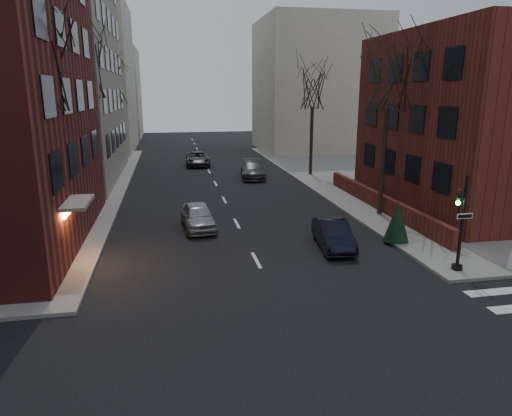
{
  "coord_description": "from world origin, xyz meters",
  "views": [
    {
      "loc": [
        -3.64,
        -7.0,
        7.4
      ],
      "look_at": [
        0.31,
        13.68,
        2.0
      ],
      "focal_mm": 32.0,
      "sensor_mm": 36.0,
      "label": 1
    }
  ],
  "objects_px": {
    "streetlamp_near": "(92,145)",
    "car_lane_far": "(198,159)",
    "streetlamp_far": "(123,123)",
    "car_lane_silver": "(198,216)",
    "traffic_signal": "(460,229)",
    "tree_left_c": "(111,84)",
    "tree_right_b": "(313,89)",
    "car_lane_gray": "(253,170)",
    "tree_left_b": "(86,68)",
    "evergreen_shrub": "(397,221)",
    "parked_sedan": "(333,234)",
    "tree_left_a": "(38,64)",
    "tree_right_a": "(388,80)"
  },
  "relations": [
    {
      "from": "tree_left_b",
      "to": "car_lane_gray",
      "type": "relative_size",
      "value": 2.16
    },
    {
      "from": "tree_right_b",
      "to": "parked_sedan",
      "type": "distance_m",
      "value": 20.76
    },
    {
      "from": "tree_left_a",
      "to": "car_lane_gray",
      "type": "xyz_separation_m",
      "value": [
        12.29,
        17.87,
        -7.74
      ]
    },
    {
      "from": "tree_right_a",
      "to": "streetlamp_far",
      "type": "relative_size",
      "value": 1.55
    },
    {
      "from": "car_lane_gray",
      "to": "car_lane_far",
      "type": "relative_size",
      "value": 0.98
    },
    {
      "from": "tree_right_a",
      "to": "streetlamp_near",
      "type": "relative_size",
      "value": 1.55
    },
    {
      "from": "traffic_signal",
      "to": "tree_right_b",
      "type": "height_order",
      "value": "tree_right_b"
    },
    {
      "from": "tree_left_b",
      "to": "evergreen_shrub",
      "type": "distance_m",
      "value": 22.09
    },
    {
      "from": "traffic_signal",
      "to": "tree_left_b",
      "type": "bearing_deg",
      "value": 134.54
    },
    {
      "from": "evergreen_shrub",
      "to": "traffic_signal",
      "type": "bearing_deg",
      "value": -80.96
    },
    {
      "from": "traffic_signal",
      "to": "tree_left_a",
      "type": "height_order",
      "value": "tree_left_a"
    },
    {
      "from": "tree_right_a",
      "to": "evergreen_shrub",
      "type": "height_order",
      "value": "tree_right_a"
    },
    {
      "from": "tree_left_a",
      "to": "car_lane_silver",
      "type": "bearing_deg",
      "value": 28.01
    },
    {
      "from": "tree_right_a",
      "to": "parked_sedan",
      "type": "relative_size",
      "value": 2.39
    },
    {
      "from": "tree_left_c",
      "to": "car_lane_silver",
      "type": "relative_size",
      "value": 2.35
    },
    {
      "from": "streetlamp_near",
      "to": "car_lane_gray",
      "type": "distance_m",
      "value": 15.7
    },
    {
      "from": "streetlamp_far",
      "to": "car_lane_far",
      "type": "bearing_deg",
      "value": -16.54
    },
    {
      "from": "streetlamp_far",
      "to": "evergreen_shrub",
      "type": "xyz_separation_m",
      "value": [
        15.5,
        -29.0,
        -3.06
      ]
    },
    {
      "from": "tree_left_b",
      "to": "car_lane_gray",
      "type": "bearing_deg",
      "value": 25.55
    },
    {
      "from": "car_lane_silver",
      "to": "tree_right_a",
      "type": "bearing_deg",
      "value": -1.3
    },
    {
      "from": "tree_left_b",
      "to": "parked_sedan",
      "type": "relative_size",
      "value": 2.65
    },
    {
      "from": "streetlamp_far",
      "to": "evergreen_shrub",
      "type": "bearing_deg",
      "value": -61.88
    },
    {
      "from": "streetlamp_near",
      "to": "streetlamp_far",
      "type": "xyz_separation_m",
      "value": [
        0.0,
        20.0,
        0.0
      ]
    },
    {
      "from": "tree_left_a",
      "to": "parked_sedan",
      "type": "xyz_separation_m",
      "value": [
        12.8,
        -0.98,
        -7.8
      ]
    },
    {
      "from": "car_lane_silver",
      "to": "streetlamp_near",
      "type": "bearing_deg",
      "value": 138.93
    },
    {
      "from": "tree_left_b",
      "to": "tree_left_c",
      "type": "relative_size",
      "value": 1.11
    },
    {
      "from": "traffic_signal",
      "to": "tree_left_c",
      "type": "height_order",
      "value": "tree_left_c"
    },
    {
      "from": "parked_sedan",
      "to": "car_lane_far",
      "type": "relative_size",
      "value": 0.8
    },
    {
      "from": "streetlamp_near",
      "to": "streetlamp_far",
      "type": "distance_m",
      "value": 20.0
    },
    {
      "from": "tree_right_a",
      "to": "tree_right_b",
      "type": "xyz_separation_m",
      "value": [
        0.0,
        14.0,
        -0.44
      ]
    },
    {
      "from": "traffic_signal",
      "to": "tree_left_b",
      "type": "xyz_separation_m",
      "value": [
        -16.74,
        17.01,
        7.0
      ]
    },
    {
      "from": "traffic_signal",
      "to": "tree_right_b",
      "type": "relative_size",
      "value": 0.44
    },
    {
      "from": "tree_right_b",
      "to": "car_lane_gray",
      "type": "height_order",
      "value": "tree_right_b"
    },
    {
      "from": "parked_sedan",
      "to": "tree_left_a",
      "type": "bearing_deg",
      "value": -177.38
    },
    {
      "from": "traffic_signal",
      "to": "streetlamp_far",
      "type": "distance_m",
      "value": 36.81
    },
    {
      "from": "traffic_signal",
      "to": "tree_left_c",
      "type": "bearing_deg",
      "value": 118.36
    },
    {
      "from": "car_lane_silver",
      "to": "car_lane_far",
      "type": "xyz_separation_m",
      "value": [
        1.44,
        22.31,
        0.01
      ]
    },
    {
      "from": "streetlamp_near",
      "to": "car_lane_far",
      "type": "distance_m",
      "value": 19.6
    },
    {
      "from": "tree_left_b",
      "to": "tree_right_a",
      "type": "height_order",
      "value": "tree_left_b"
    },
    {
      "from": "streetlamp_near",
      "to": "parked_sedan",
      "type": "relative_size",
      "value": 1.54
    },
    {
      "from": "car_lane_silver",
      "to": "tree_left_c",
      "type": "bearing_deg",
      "value": 102.3
    },
    {
      "from": "streetlamp_far",
      "to": "car_lane_silver",
      "type": "relative_size",
      "value": 1.52
    },
    {
      "from": "car_lane_far",
      "to": "parked_sedan",
      "type": "bearing_deg",
      "value": -78.08
    },
    {
      "from": "tree_left_b",
      "to": "streetlamp_near",
      "type": "distance_m",
      "value": 6.18
    },
    {
      "from": "tree_left_c",
      "to": "car_lane_far",
      "type": "relative_size",
      "value": 1.9
    },
    {
      "from": "streetlamp_near",
      "to": "car_lane_silver",
      "type": "height_order",
      "value": "streetlamp_near"
    },
    {
      "from": "streetlamp_near",
      "to": "car_lane_far",
      "type": "bearing_deg",
      "value": 67.43
    },
    {
      "from": "streetlamp_far",
      "to": "car_lane_far",
      "type": "distance_m",
      "value": 8.49
    },
    {
      "from": "tree_right_b",
      "to": "evergreen_shrub",
      "type": "distance_m",
      "value": 20.11
    },
    {
      "from": "tree_left_a",
      "to": "tree_left_b",
      "type": "xyz_separation_m",
      "value": [
        0.0,
        12.0,
        0.44
      ]
    }
  ]
}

